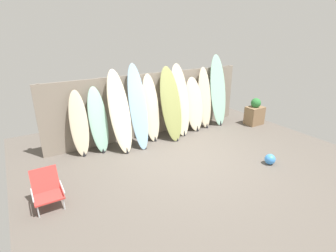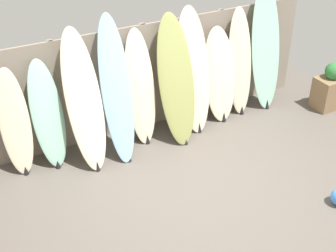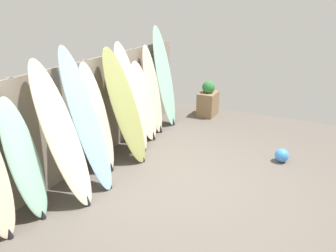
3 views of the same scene
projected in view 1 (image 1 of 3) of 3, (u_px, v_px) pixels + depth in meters
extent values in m
plane|color=#5B544C|center=(193.00, 160.00, 6.27)|extent=(7.68, 7.68, 0.00)
cube|color=gray|center=(153.00, 104.00, 7.55)|extent=(6.08, 0.04, 1.80)
cylinder|color=slate|center=(44.00, 122.00, 6.17)|extent=(0.10, 0.10, 1.80)
cylinder|color=slate|center=(104.00, 112.00, 6.88)|extent=(0.10, 0.10, 1.80)
cylinder|color=slate|center=(152.00, 104.00, 7.58)|extent=(0.10, 0.10, 1.80)
cylinder|color=slate|center=(192.00, 98.00, 8.28)|extent=(0.10, 0.10, 1.80)
cylinder|color=slate|center=(226.00, 92.00, 8.98)|extent=(0.10, 0.10, 1.80)
ellipsoid|color=beige|center=(79.00, 124.00, 6.30)|extent=(0.46, 0.38, 1.62)
cone|color=black|center=(84.00, 154.00, 6.44)|extent=(0.08, 0.08, 0.13)
ellipsoid|color=#9ED6BC|center=(98.00, 120.00, 6.49)|extent=(0.50, 0.46, 1.65)
cone|color=black|center=(103.00, 150.00, 6.61)|extent=(0.08, 0.08, 0.12)
ellipsoid|color=beige|center=(120.00, 111.00, 6.52)|extent=(0.54, 0.80, 2.04)
cone|color=black|center=(127.00, 150.00, 6.58)|extent=(0.08, 0.08, 0.16)
ellipsoid|color=#8CB7D6|center=(138.00, 107.00, 6.75)|extent=(0.56, 0.86, 2.14)
cone|color=black|center=(145.00, 146.00, 6.83)|extent=(0.08, 0.08, 0.13)
ellipsoid|color=beige|center=(151.00, 108.00, 7.17)|extent=(0.52, 0.56, 1.82)
cone|color=black|center=(155.00, 138.00, 7.30)|extent=(0.08, 0.08, 0.15)
ellipsoid|color=olive|center=(171.00, 104.00, 7.25)|extent=(0.67, 0.86, 2.00)
cone|color=black|center=(177.00, 139.00, 7.31)|extent=(0.08, 0.08, 0.11)
ellipsoid|color=beige|center=(180.00, 100.00, 7.52)|extent=(0.59, 0.61, 2.04)
cone|color=black|center=(184.00, 133.00, 7.65)|extent=(0.08, 0.08, 0.17)
ellipsoid|color=beige|center=(194.00, 104.00, 7.92)|extent=(0.62, 0.55, 1.61)
cone|color=black|center=(197.00, 128.00, 8.00)|extent=(0.08, 0.08, 0.17)
ellipsoid|color=beige|center=(205.00, 98.00, 8.11)|extent=(0.49, 0.48, 1.87)
cone|color=black|center=(207.00, 125.00, 8.26)|extent=(0.08, 0.08, 0.15)
ellipsoid|color=#9ED6BC|center=(218.00, 91.00, 8.29)|extent=(0.60, 0.56, 2.21)
cone|color=black|center=(221.00, 123.00, 8.47)|extent=(0.08, 0.08, 0.17)
cylinder|color=silver|center=(38.00, 212.00, 4.35)|extent=(0.02, 0.02, 0.22)
cylinder|color=silver|center=(64.00, 204.00, 4.55)|extent=(0.02, 0.02, 0.22)
cylinder|color=silver|center=(36.00, 200.00, 4.65)|extent=(0.02, 0.02, 0.22)
cylinder|color=silver|center=(60.00, 193.00, 4.85)|extent=(0.02, 0.02, 0.22)
cube|color=red|center=(48.00, 196.00, 4.56)|extent=(0.48, 0.44, 0.03)
cube|color=red|center=(45.00, 180.00, 4.68)|extent=(0.46, 0.22, 0.42)
cylinder|color=silver|center=(32.00, 195.00, 4.40)|extent=(0.02, 0.44, 0.02)
cylinder|color=silver|center=(62.00, 187.00, 4.64)|extent=(0.02, 0.44, 0.02)
cube|color=#846647|center=(254.00, 116.00, 8.52)|extent=(0.55, 0.40, 0.58)
sphere|color=#2F7738|center=(256.00, 103.00, 8.37)|extent=(0.31, 0.31, 0.31)
sphere|color=#3F8CE5|center=(270.00, 159.00, 6.06)|extent=(0.24, 0.24, 0.24)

